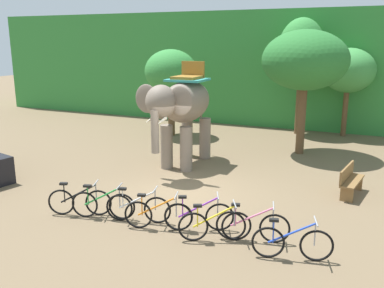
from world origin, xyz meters
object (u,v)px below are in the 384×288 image
at_px(bike_black, 80,201).
at_px(bike_orange, 158,215).
at_px(bike_purple, 199,216).
at_px(bike_blue, 292,243).
at_px(tree_left, 301,52).
at_px(bike_yellow, 215,225).
at_px(bike_pink, 252,226).
at_px(wooden_bench, 350,180).
at_px(tree_center_left, 171,72).
at_px(tree_center_right, 305,61).
at_px(bike_white, 138,208).
at_px(bike_green, 103,204).
at_px(elephant, 183,107).
at_px(tree_right, 348,71).

distance_m(bike_black, bike_orange, 2.31).
bearing_deg(bike_purple, bike_blue, -11.93).
distance_m(tree_left, bike_yellow, 12.98).
bearing_deg(bike_pink, wooden_bench, 65.48).
height_order(bike_black, wooden_bench, bike_black).
xyz_separation_m(tree_center_left, wooden_bench, (8.55, -5.22, -2.58)).
bearing_deg(bike_pink, bike_yellow, -157.94).
bearing_deg(bike_pink, bike_purple, 179.14).
distance_m(bike_purple, wooden_bench, 5.18).
bearing_deg(bike_pink, tree_center_right, 92.34).
bearing_deg(bike_purple, bike_black, -172.95).
height_order(tree_center_left, bike_white, tree_center_left).
height_order(tree_center_right, bike_orange, tree_center_right).
xyz_separation_m(tree_center_right, bike_green, (-3.57, -8.70, -3.37)).
height_order(bike_black, bike_yellow, same).
bearing_deg(bike_black, tree_left, 74.47).
relative_size(bike_orange, wooden_bench, 1.07).
bearing_deg(tree_center_right, bike_pink, -87.66).
height_order(bike_orange, bike_yellow, same).
bearing_deg(elephant, bike_green, -88.69).
xyz_separation_m(tree_left, tree_right, (2.19, 0.39, -0.88)).
distance_m(elephant, wooden_bench, 6.19).
height_order(bike_green, wooden_bench, bike_green).
relative_size(bike_black, bike_yellow, 1.03).
distance_m(bike_pink, wooden_bench, 4.49).
bearing_deg(bike_blue, wooden_bench, 79.17).
xyz_separation_m(elephant, bike_blue, (5.02, -5.37, -1.82)).
bearing_deg(bike_black, tree_center_left, 102.13).
bearing_deg(bike_black, wooden_bench, 34.62).
bearing_deg(bike_purple, elephant, 118.87).
xyz_separation_m(tree_left, elephant, (-2.90, -7.24, -1.81)).
bearing_deg(elephant, bike_black, -96.21).
relative_size(bike_purple, bike_yellow, 1.02).
distance_m(tree_center_right, bike_black, 10.32).
relative_size(tree_center_right, bike_black, 3.08).
xyz_separation_m(bike_black, bike_white, (1.64, 0.25, 0.00)).
xyz_separation_m(bike_orange, bike_yellow, (1.48, -0.01, 0.00)).
bearing_deg(bike_white, wooden_bench, 41.17).
distance_m(bike_orange, bike_purple, 1.00).
relative_size(bike_white, bike_yellow, 1.07).
bearing_deg(tree_right, tree_center_right, -108.75).
bearing_deg(tree_center_right, bike_green, -112.30).
xyz_separation_m(bike_white, bike_orange, (0.67, -0.18, 0.00)).
xyz_separation_m(bike_yellow, bike_blue, (1.80, -0.15, 0.00)).
bearing_deg(wooden_bench, bike_blue, -100.83).
bearing_deg(bike_blue, bike_orange, 177.25).
height_order(bike_black, bike_green, same).
height_order(tree_center_right, bike_black, tree_center_right).
relative_size(tree_center_left, tree_right, 0.98).
relative_size(tree_right, bike_green, 2.54).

